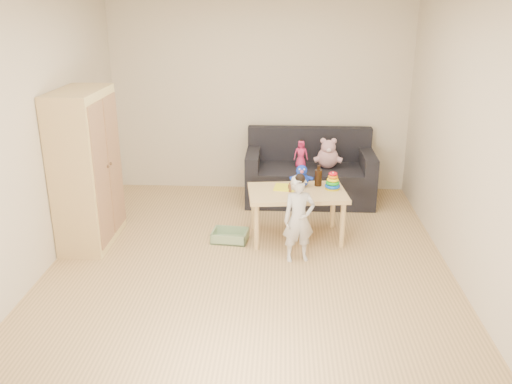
# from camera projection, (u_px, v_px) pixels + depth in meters

# --- Properties ---
(room) EXTENTS (4.50, 4.50, 4.50)m
(room) POSITION_uv_depth(u_px,v_px,m) (249.00, 137.00, 5.14)
(room) COLOR tan
(room) RESTS_ON ground
(wardrobe) EXTENTS (0.46, 0.93, 1.67)m
(wardrobe) POSITION_uv_depth(u_px,v_px,m) (86.00, 169.00, 5.73)
(wardrobe) COLOR #E5CE7D
(wardrobe) RESTS_ON ground
(sofa) EXTENTS (1.65, 0.82, 0.46)m
(sofa) POSITION_uv_depth(u_px,v_px,m) (309.00, 184.00, 7.12)
(sofa) COLOR black
(sofa) RESTS_ON ground
(play_table) EXTENTS (1.12, 0.78, 0.55)m
(play_table) POSITION_uv_depth(u_px,v_px,m) (297.00, 215.00, 5.99)
(play_table) COLOR #EBBA81
(play_table) RESTS_ON ground
(storage_bin) EXTENTS (0.41, 0.33, 0.12)m
(storage_bin) POSITION_uv_depth(u_px,v_px,m) (230.00, 236.00, 5.99)
(storage_bin) COLOR gray
(storage_bin) RESTS_ON ground
(toddler) EXTENTS (0.37, 0.29, 0.88)m
(toddler) POSITION_uv_depth(u_px,v_px,m) (299.00, 220.00, 5.43)
(toddler) COLOR beige
(toddler) RESTS_ON ground
(pink_bear) EXTENTS (0.29, 0.25, 0.33)m
(pink_bear) POSITION_uv_depth(u_px,v_px,m) (328.00, 155.00, 6.96)
(pink_bear) COLOR #C9949F
(pink_bear) RESTS_ON sofa
(doll) EXTENTS (0.18, 0.13, 0.36)m
(doll) POSITION_uv_depth(u_px,v_px,m) (301.00, 155.00, 6.94)
(doll) COLOR #DD2962
(doll) RESTS_ON sofa
(ring_stacker) EXTENTS (0.17, 0.17, 0.19)m
(ring_stacker) POSITION_uv_depth(u_px,v_px,m) (333.00, 182.00, 5.94)
(ring_stacker) COLOR #C9B80A
(ring_stacker) RESTS_ON play_table
(brown_bottle) EXTENTS (0.08, 0.08, 0.24)m
(brown_bottle) POSITION_uv_depth(u_px,v_px,m) (318.00, 177.00, 6.04)
(brown_bottle) COLOR black
(brown_bottle) RESTS_ON play_table
(blue_plush) EXTENTS (0.22, 0.18, 0.26)m
(blue_plush) POSITION_uv_depth(u_px,v_px,m) (301.00, 175.00, 6.00)
(blue_plush) COLOR blue
(blue_plush) RESTS_ON play_table
(wooden_figure) EXTENTS (0.05, 0.05, 0.11)m
(wooden_figure) POSITION_uv_depth(u_px,v_px,m) (290.00, 187.00, 5.85)
(wooden_figure) COLOR brown
(wooden_figure) RESTS_ON play_table
(yellow_book) EXTENTS (0.25, 0.25, 0.02)m
(yellow_book) POSITION_uv_depth(u_px,v_px,m) (285.00, 187.00, 5.99)
(yellow_book) COLOR #FAF71A
(yellow_book) RESTS_ON play_table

